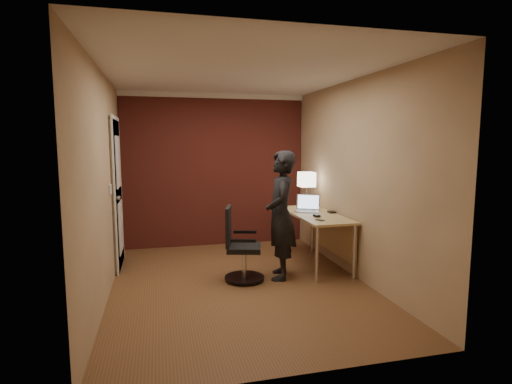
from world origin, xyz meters
TOP-DOWN VIEW (x-y plane):
  - room at (-0.27, 1.54)m, footprint 4.00×4.00m
  - desk at (1.25, 0.50)m, footprint 0.60×1.50m
  - desk_lamp at (1.26, 1.05)m, footprint 0.22×0.22m
  - laptop at (1.15, 0.72)m, footprint 0.41×0.38m
  - mouse at (1.11, 0.26)m, footprint 0.07×0.11m
  - phone at (1.06, 0.02)m, footprint 0.10×0.13m
  - wallet at (1.43, 0.49)m, footprint 0.09×0.11m
  - office_chair at (0.03, 0.11)m, footprint 0.50×0.56m
  - person at (0.56, 0.10)m, footprint 0.52×0.67m

SIDE VIEW (x-z plane):
  - office_chair at x=0.03m, z-range -0.05..0.86m
  - desk at x=1.25m, z-range 0.24..0.97m
  - phone at x=1.06m, z-range 0.73..0.74m
  - wallet at x=1.43m, z-range 0.73..0.75m
  - mouse at x=1.11m, z-range 0.73..0.76m
  - laptop at x=1.15m, z-range 0.68..0.91m
  - person at x=0.56m, z-range 0.00..1.61m
  - desk_lamp at x=1.26m, z-range 0.88..1.41m
  - room at x=-0.27m, z-range -0.63..3.37m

